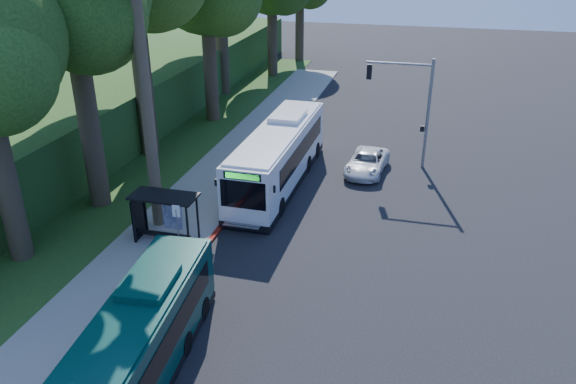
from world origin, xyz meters
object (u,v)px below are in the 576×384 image
(teal_bus, at_px, (134,350))
(bus_shelter, at_px, (161,207))
(pickup, at_px, (367,162))
(white_bus, at_px, (279,154))

(teal_bus, bearing_deg, bus_shelter, 105.91)
(pickup, bearing_deg, bus_shelter, -122.77)
(white_bus, height_order, teal_bus, white_bus)
(pickup, bearing_deg, teal_bus, -99.07)
(bus_shelter, bearing_deg, pickup, 52.21)
(pickup, bearing_deg, white_bus, -143.86)
(bus_shelter, xyz_separation_m, white_bus, (3.69, 8.16, 0.04))
(white_bus, distance_m, teal_bus, 17.43)
(bus_shelter, height_order, teal_bus, teal_bus)
(teal_bus, bearing_deg, white_bus, 84.56)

